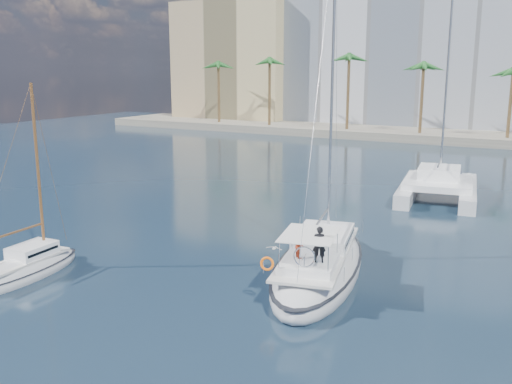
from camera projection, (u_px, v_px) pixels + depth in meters
The scene contains 10 objects.
ground at pixel (259, 266), 30.19m from camera, with size 160.00×160.00×0.00m, color black.
quay at pixel (463, 136), 82.12m from camera, with size 120.00×14.00×1.20m, color gray.
building_modern at pixel (407, 45), 95.22m from camera, with size 42.00×16.00×28.00m, color silver.
building_tan_left at pixel (240, 64), 106.71m from camera, with size 22.00×14.00×22.00m, color tan.
palm_left at pixel (245, 68), 92.82m from camera, with size 3.60×3.60×12.30m.
palm_centre at pixel (463, 68), 76.65m from camera, with size 3.60×3.60×12.30m.
main_sloop at pixel (319, 266), 28.54m from camera, with size 6.74×13.22×18.76m.
small_sloop at pixel (24, 269), 28.49m from camera, with size 2.73×7.19×10.12m.
catamaran at pixel (439, 184), 45.88m from camera, with size 7.41×12.24×16.85m.
seagull at pixel (274, 248), 31.51m from camera, with size 0.97×0.42×0.18m.
Camera 1 is at (13.80, -25.12, 10.24)m, focal length 40.00 mm.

